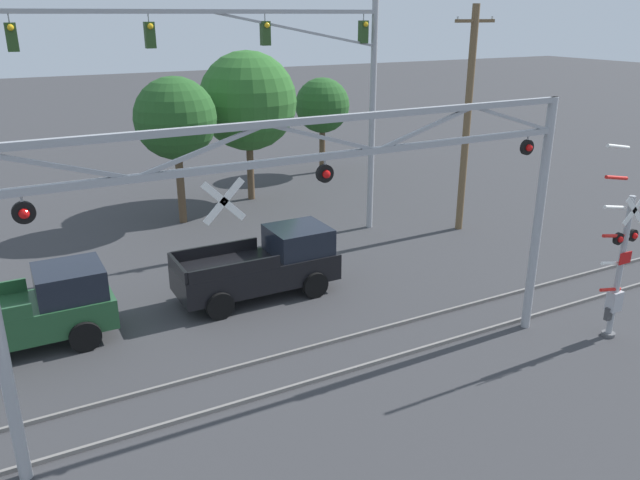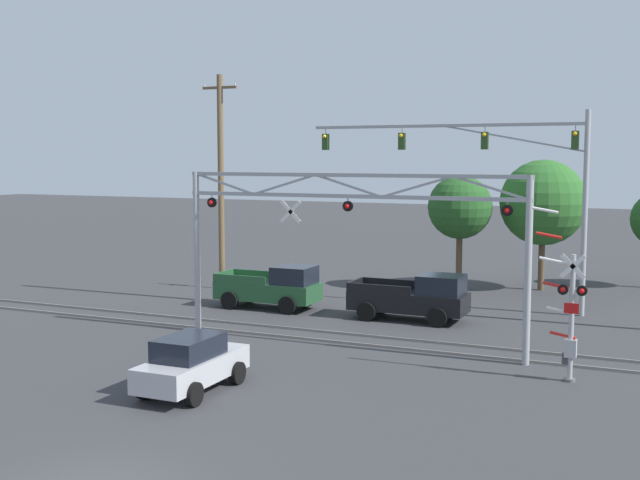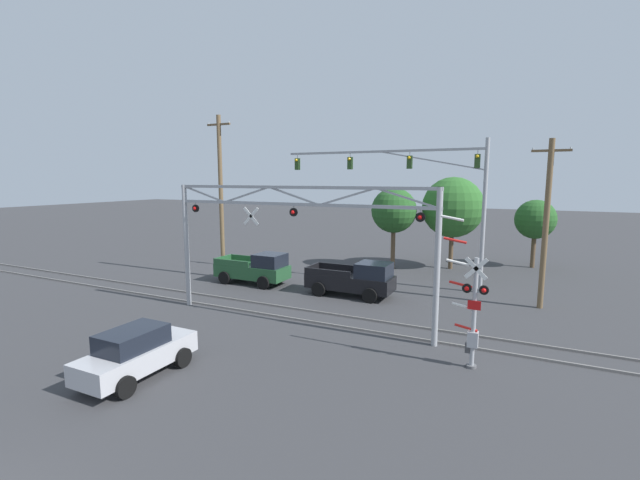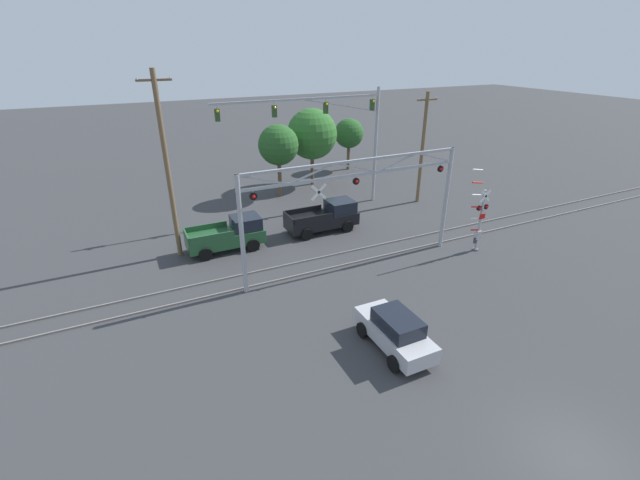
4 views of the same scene
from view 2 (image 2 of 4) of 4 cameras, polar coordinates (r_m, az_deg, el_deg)
name	(u,v)px [view 2 (image 2 of 4)]	position (r m, az deg, el deg)	size (l,w,h in m)	color
rail_track_near	(350,343)	(29.94, 2.16, -7.35)	(80.00, 0.08, 0.10)	gray
rail_track_far	(364,335)	(31.24, 3.15, -6.79)	(80.00, 0.08, 0.10)	gray
crossing_gantry	(347,226)	(28.99, 1.96, 0.97)	(13.11, 0.28, 6.34)	#9EA0A5
crossing_signal_mast	(569,318)	(25.93, 17.26, -5.31)	(1.71, 0.35, 5.40)	#9EA0A5
traffic_signal_span	(511,171)	(36.82, 13.44, 4.80)	(12.84, 0.39, 8.94)	#9EA0A5
pickup_truck_lead	(415,298)	(34.22, 6.76, -4.10)	(4.96, 2.10, 2.03)	black
pickup_truck_following	(273,287)	(36.68, -3.36, -3.39)	(4.74, 2.10, 2.03)	#23512D
sedan_waiting	(192,363)	(24.23, -9.12, -8.65)	(1.88, 4.04, 1.70)	#B7B7BC
utility_pole_left	(221,187)	(38.18, -7.06, 3.79)	(1.80, 0.28, 10.73)	brown
background_tree_beyond_span	(460,207)	(41.80, 9.92, 2.29)	(3.30, 3.30, 6.00)	brown
background_tree_far_right_verge	(543,203)	(42.89, 15.58, 2.57)	(4.43, 4.43, 6.79)	brown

